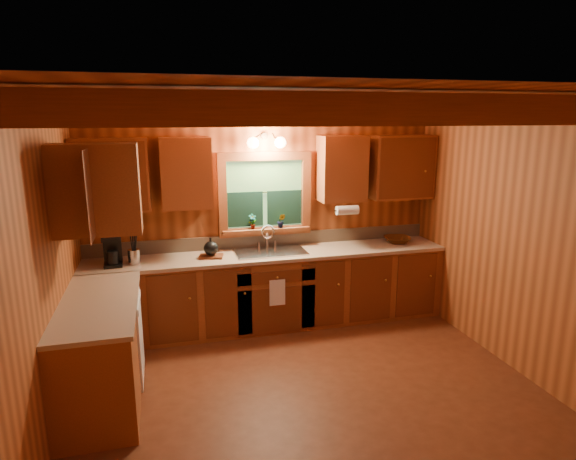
{
  "coord_description": "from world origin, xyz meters",
  "views": [
    {
      "loc": [
        -1.21,
        -3.74,
        2.45
      ],
      "look_at": [
        0.0,
        0.8,
        1.35
      ],
      "focal_mm": 30.28,
      "sensor_mm": 36.0,
      "label": 1
    }
  ],
  "objects_px": {
    "coffee_maker": "(112,250)",
    "cutting_board": "(211,256)",
    "sink": "(270,256)",
    "wicker_basket": "(397,240)"
  },
  "relations": [
    {
      "from": "coffee_maker",
      "to": "cutting_board",
      "type": "xyz_separation_m",
      "value": [
        1.04,
        0.03,
        -0.15
      ]
    },
    {
      "from": "sink",
      "to": "wicker_basket",
      "type": "distance_m",
      "value": 1.64
    },
    {
      "from": "sink",
      "to": "cutting_board",
      "type": "relative_size",
      "value": 3.12
    },
    {
      "from": "coffee_maker",
      "to": "wicker_basket",
      "type": "height_order",
      "value": "coffee_maker"
    },
    {
      "from": "coffee_maker",
      "to": "cutting_board",
      "type": "relative_size",
      "value": 1.26
    },
    {
      "from": "sink",
      "to": "wicker_basket",
      "type": "bearing_deg",
      "value": 0.46
    },
    {
      "from": "wicker_basket",
      "to": "sink",
      "type": "bearing_deg",
      "value": -179.54
    },
    {
      "from": "sink",
      "to": "cutting_board",
      "type": "height_order",
      "value": "sink"
    },
    {
      "from": "coffee_maker",
      "to": "cutting_board",
      "type": "height_order",
      "value": "coffee_maker"
    },
    {
      "from": "coffee_maker",
      "to": "wicker_basket",
      "type": "bearing_deg",
      "value": -2.11
    }
  ]
}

